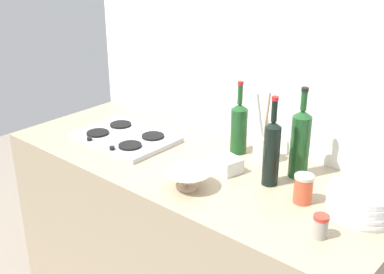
{
  "coord_description": "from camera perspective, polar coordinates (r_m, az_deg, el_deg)",
  "views": [
    {
      "loc": [
        1.26,
        -1.46,
        1.83
      ],
      "look_at": [
        0.0,
        0.0,
        1.02
      ],
      "focal_mm": 45.95,
      "sensor_mm": 36.0,
      "label": 1
    }
  ],
  "objects": [
    {
      "name": "stovetop_hob",
      "position": [
        2.39,
        -7.77,
        -0.04
      ],
      "size": [
        0.46,
        0.33,
        0.04
      ],
      "color": "#B2B2B7",
      "rests_on": "counter_block"
    },
    {
      "name": "wine_bottle_mid_left",
      "position": [
        1.93,
        9.22,
        -1.65
      ],
      "size": [
        0.06,
        0.06,
        0.37
      ],
      "color": "black",
      "rests_on": "counter_block"
    },
    {
      "name": "counter_block",
      "position": [
        2.38,
        0.0,
        -12.78
      ],
      "size": [
        1.8,
        0.7,
        0.9
      ],
      "primitive_type": "cube",
      "color": "tan",
      "rests_on": "ground"
    },
    {
      "name": "butter_dish",
      "position": [
        2.07,
        3.87,
        -3.07
      ],
      "size": [
        0.15,
        0.12,
        0.06
      ],
      "primitive_type": "cube",
      "rotation": [
        0.0,
        0.0,
        -0.24
      ],
      "color": "white",
      "rests_on": "counter_block"
    },
    {
      "name": "condiment_jar_front",
      "position": [
        1.68,
        14.68,
        -9.98
      ],
      "size": [
        0.05,
        0.05,
        0.08
      ],
      "color": "#9E998C",
      "rests_on": "counter_block"
    },
    {
      "name": "mixing_bowl",
      "position": [
        1.92,
        -0.52,
        -4.9
      ],
      "size": [
        0.18,
        0.18,
        0.07
      ],
      "color": "beige",
      "rests_on": "counter_block"
    },
    {
      "name": "plate_stack",
      "position": [
        1.84,
        19.08,
        -7.16
      ],
      "size": [
        0.25,
        0.25,
        0.1
      ],
      "color": "white",
      "rests_on": "counter_block"
    },
    {
      "name": "utensil_crock",
      "position": [
        2.16,
        8.26,
        -1.16
      ],
      "size": [
        0.09,
        0.09,
        0.31
      ],
      "color": "silver",
      "rests_on": "counter_block"
    },
    {
      "name": "condiment_jar_rear",
      "position": [
        1.86,
        12.79,
        -5.87
      ],
      "size": [
        0.07,
        0.07,
        0.11
      ],
      "color": "#C64C2D",
      "rests_on": "counter_block"
    },
    {
      "name": "wine_bottle_mid_right",
      "position": [
        2.02,
        12.44,
        -0.61
      ],
      "size": [
        0.08,
        0.08,
        0.38
      ],
      "color": "#19471E",
      "rests_on": "counter_block"
    },
    {
      "name": "backsplash_panel",
      "position": [
        2.3,
        6.26,
        8.61
      ],
      "size": [
        1.9,
        0.06,
        2.55
      ],
      "primitive_type": "cube",
      "color": "white",
      "rests_on": "ground"
    },
    {
      "name": "wine_bottle_leftmost",
      "position": [
        2.2,
        5.46,
        1.17
      ],
      "size": [
        0.07,
        0.07,
        0.33
      ],
      "color": "#19471E",
      "rests_on": "counter_block"
    }
  ]
}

